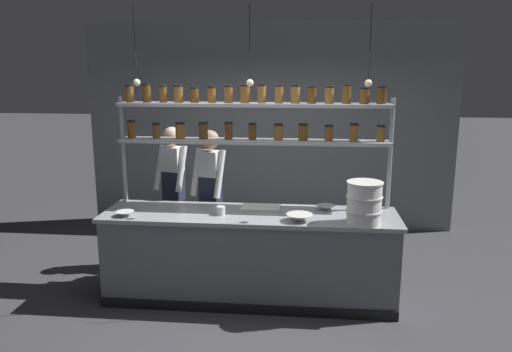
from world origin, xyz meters
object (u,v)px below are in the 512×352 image
object	(u,v)px
cutting_board	(261,208)
prep_bowl_center_front	(325,208)
spice_shelf_unit	(253,124)
container_stack	(364,203)
prep_bowl_near_left	(125,214)
prep_bowl_center_back	(299,218)
chef_left	(173,187)
chef_center	(210,192)
serving_cup_front	(221,211)

from	to	relation	value
cutting_board	prep_bowl_center_front	xyz separation A→B (m)	(0.67, 0.01, 0.01)
spice_shelf_unit	cutting_board	size ratio (longest dim) A/B	7.18
container_stack	prep_bowl_near_left	xyz separation A→B (m)	(-2.33, 0.01, -0.18)
cutting_board	prep_bowl_center_front	world-z (taller)	prep_bowl_center_front
container_stack	prep_bowl_center_front	world-z (taller)	container_stack
prep_bowl_center_front	prep_bowl_center_back	size ratio (longest dim) A/B	0.76
chef_left	prep_bowl_center_back	world-z (taller)	chef_left
prep_bowl_center_back	chef_center	bearing A→B (deg)	141.43
chef_center	serving_cup_front	size ratio (longest dim) A/B	19.29
chef_center	container_stack	bearing A→B (deg)	-12.83
prep_bowl_center_front	prep_bowl_center_back	xyz separation A→B (m)	(-0.26, -0.40, 0.01)
serving_cup_front	prep_bowl_near_left	bearing A→B (deg)	-171.41
serving_cup_front	container_stack	bearing A→B (deg)	-6.26
spice_shelf_unit	prep_bowl_center_front	world-z (taller)	spice_shelf_unit
chef_left	container_stack	distance (m)	2.37
prep_bowl_center_back	serving_cup_front	xyz separation A→B (m)	(-0.79, 0.13, 0.01)
chef_left	cutting_board	size ratio (longest dim) A/B	4.22
serving_cup_front	cutting_board	bearing A→B (deg)	34.12
prep_bowl_near_left	prep_bowl_center_front	bearing A→B (deg)	11.69
serving_cup_front	spice_shelf_unit	bearing A→B (deg)	55.72
container_stack	prep_bowl_center_front	bearing A→B (deg)	128.93
chef_center	cutting_board	xyz separation A→B (m)	(0.62, -0.43, -0.04)
container_stack	prep_bowl_near_left	distance (m)	2.33
cutting_board	chef_center	bearing A→B (deg)	145.12
prep_bowl_center_back	prep_bowl_center_front	bearing A→B (deg)	56.88
chef_left	prep_bowl_near_left	world-z (taller)	chef_left
cutting_board	prep_bowl_center_front	distance (m)	0.67
chef_left	prep_bowl_center_back	xyz separation A→B (m)	(1.51, -1.04, -0.02)
container_stack	prep_bowl_center_back	bearing A→B (deg)	177.93
cutting_board	prep_bowl_near_left	bearing A→B (deg)	-163.16
chef_left	cutting_board	distance (m)	1.29
container_stack	prep_bowl_near_left	size ratio (longest dim) A/B	2.23
chef_center	prep_bowl_center_back	xyz separation A→B (m)	(1.02, -0.82, -0.02)
chef_left	prep_bowl_center_front	world-z (taller)	chef_left
chef_center	prep_bowl_near_left	world-z (taller)	chef_center
prep_bowl_center_back	serving_cup_front	bearing A→B (deg)	170.59
container_stack	prep_bowl_center_front	size ratio (longest dim) A/B	2.08
chef_left	chef_center	world-z (taller)	chef_left
chef_left	cutting_board	xyz separation A→B (m)	(1.11, -0.65, -0.04)
prep_bowl_near_left	prep_bowl_center_front	distance (m)	2.03
chef_left	serving_cup_front	bearing A→B (deg)	-36.59
chef_left	serving_cup_front	world-z (taller)	chef_left
chef_center	chef_left	bearing A→B (deg)	170.03
container_stack	prep_bowl_center_back	distance (m)	0.62
cutting_board	prep_bowl_near_left	size ratio (longest dim) A/B	2.19
prep_bowl_near_left	spice_shelf_unit	bearing A→B (deg)	24.58
spice_shelf_unit	serving_cup_front	size ratio (longest dim) A/B	32.92
chef_left	chef_center	distance (m)	0.54
chef_left	chef_center	bearing A→B (deg)	-9.70
prep_bowl_near_left	serving_cup_front	world-z (taller)	serving_cup_front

